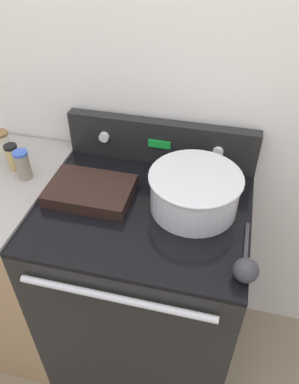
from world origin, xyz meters
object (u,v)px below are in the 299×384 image
(spice_jar_blue_cap, at_px, (23,165))
(spice_jar_brown_cap, at_px, (3,145))
(ladle, at_px, (246,268))
(mixing_bowl, at_px, (195,190))
(casserole_dish, at_px, (90,190))
(spice_jar_black_cap, at_px, (13,157))

(spice_jar_blue_cap, bearing_deg, spice_jar_brown_cap, 144.44)
(ladle, xyz_separation_m, spice_jar_blue_cap, (-0.85, 0.27, 0.04))
(mixing_bowl, distance_m, casserole_dish, 0.38)
(mixing_bowl, bearing_deg, spice_jar_blue_cap, 179.53)
(ladle, bearing_deg, spice_jar_blue_cap, 162.46)
(mixing_bowl, distance_m, ladle, 0.33)
(spice_jar_black_cap, distance_m, spice_jar_brown_cap, 0.10)
(ladle, height_order, spice_jar_brown_cap, spice_jar_brown_cap)
(spice_jar_black_cap, bearing_deg, spice_jar_blue_cap, -32.66)
(mixing_bowl, bearing_deg, casserole_dish, -175.88)
(casserole_dish, height_order, spice_jar_blue_cap, spice_jar_blue_cap)
(ladle, bearing_deg, spice_jar_brown_cap, 159.46)
(spice_jar_blue_cap, bearing_deg, casserole_dish, -6.69)
(ladle, relative_size, spice_jar_brown_cap, 2.19)
(spice_jar_black_cap, bearing_deg, ladle, -18.79)
(casserole_dish, relative_size, spice_jar_black_cap, 2.84)
(mixing_bowl, distance_m, spice_jar_black_cap, 0.72)
(mixing_bowl, height_order, spice_jar_brown_cap, mixing_bowl)
(casserole_dish, height_order, spice_jar_brown_cap, spice_jar_brown_cap)
(casserole_dish, xyz_separation_m, spice_jar_brown_cap, (-0.42, 0.14, 0.05))
(ladle, xyz_separation_m, spice_jar_brown_cap, (-0.99, 0.37, 0.04))
(spice_jar_blue_cap, distance_m, spice_jar_black_cap, 0.08)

